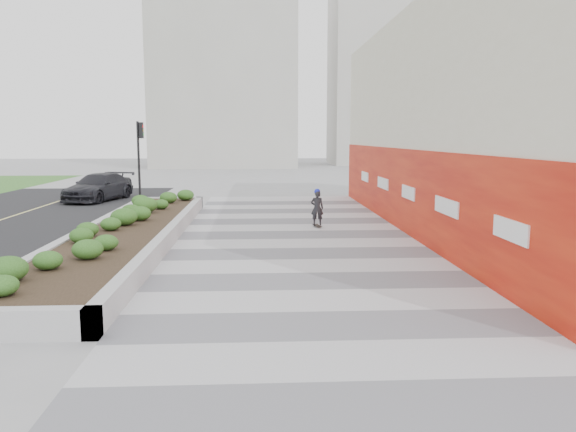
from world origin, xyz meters
name	(u,v)px	position (x,y,z in m)	size (l,w,h in m)	color
ground	(321,303)	(0.00, 0.00, 0.00)	(160.00, 160.00, 0.00)	gray
walkway	(308,269)	(0.00, 3.00, 0.01)	(8.00, 36.00, 0.01)	#A8A8AD
building	(486,122)	(6.98, 8.98, 3.98)	(6.04, 24.08, 8.00)	beige
planter	(129,230)	(-5.50, 7.00, 0.42)	(3.00, 18.00, 0.90)	#9E9EA0
traffic_signal_near	(140,150)	(-7.23, 17.50, 2.76)	(0.33, 0.28, 4.20)	black
distant_bldg_north_l	(225,79)	(-5.00, 55.00, 10.00)	(16.00, 12.00, 20.00)	#ADAAA3
distant_bldg_north_r	(388,68)	(15.00, 60.00, 12.00)	(14.00, 10.00, 24.00)	#ADAAA3
manhole_cover	(327,269)	(0.50, 3.00, 0.00)	(0.44, 0.44, 0.01)	#595654
skateboarder	(317,208)	(0.95, 9.89, 0.75)	(0.51, 0.74, 1.48)	beige
car_dark	(99,187)	(-9.94, 19.56, 0.73)	(2.05, 5.04, 1.46)	black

